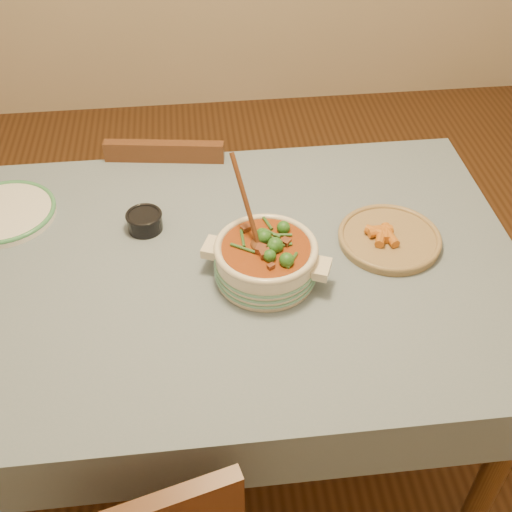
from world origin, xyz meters
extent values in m
plane|color=#442713|center=(0.00, 0.00, 0.00)|extent=(4.50, 4.50, 0.00)
cube|color=brown|center=(0.00, 0.00, 0.72)|extent=(1.60, 1.00, 0.05)
cube|color=slate|center=(0.00, 0.00, 0.75)|extent=(1.68, 1.08, 0.01)
cylinder|color=brown|center=(0.73, -0.43, 0.35)|extent=(0.07, 0.07, 0.70)
cylinder|color=brown|center=(0.73, 0.43, 0.35)|extent=(0.07, 0.07, 0.70)
cylinder|color=beige|center=(0.14, -0.06, 0.81)|extent=(0.33, 0.33, 0.10)
torus|color=beige|center=(0.14, -0.06, 0.86)|extent=(0.26, 0.26, 0.02)
cube|color=beige|center=(0.28, -0.11, 0.82)|extent=(0.06, 0.08, 0.03)
cube|color=beige|center=(0.01, 0.00, 0.82)|extent=(0.06, 0.08, 0.03)
cylinder|color=#983F16|center=(0.14, -0.06, 0.85)|extent=(0.23, 0.23, 0.02)
cylinder|color=silver|center=(-0.58, 0.28, 0.77)|extent=(0.37, 0.37, 0.02)
torus|color=#418F5B|center=(-0.58, 0.28, 0.78)|extent=(0.30, 0.30, 0.01)
cylinder|color=black|center=(-0.17, 0.17, 0.78)|extent=(0.10, 0.10, 0.05)
torus|color=black|center=(-0.17, 0.17, 0.81)|extent=(0.10, 0.10, 0.01)
cylinder|color=black|center=(-0.17, 0.17, 0.80)|extent=(0.08, 0.08, 0.01)
cylinder|color=#9B7E56|center=(0.50, 0.04, 0.77)|extent=(0.36, 0.36, 0.02)
torus|color=#9B7E56|center=(0.50, 0.04, 0.78)|extent=(0.28, 0.28, 0.02)
cube|color=brown|center=(-0.09, 0.69, 0.41)|extent=(0.43, 0.43, 0.04)
cube|color=brown|center=(-0.11, 0.51, 0.62)|extent=(0.38, 0.09, 0.41)
cylinder|color=brown|center=(0.10, 0.83, 0.21)|extent=(0.04, 0.04, 0.41)
cylinder|color=brown|center=(-0.23, 0.87, 0.21)|extent=(0.04, 0.04, 0.41)
cylinder|color=brown|center=(0.05, 0.50, 0.21)|extent=(0.04, 0.04, 0.41)
cylinder|color=brown|center=(-0.28, 0.55, 0.21)|extent=(0.04, 0.04, 0.41)
camera|label=1|loc=(-0.02, -1.25, 1.92)|focal=45.00mm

